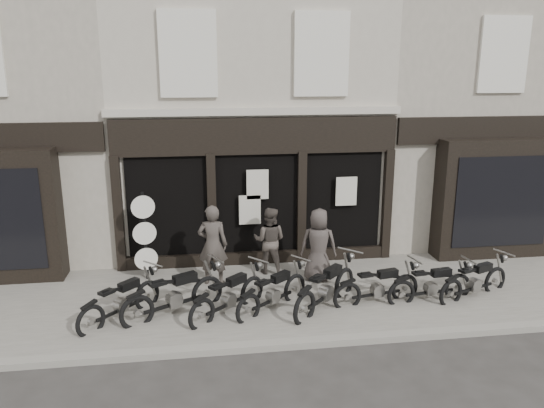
{
  "coord_description": "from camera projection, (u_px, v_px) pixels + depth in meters",
  "views": [
    {
      "loc": [
        -1.44,
        -10.08,
        5.15
      ],
      "look_at": [
        0.2,
        1.6,
        2.05
      ],
      "focal_mm": 35.0,
      "sensor_mm": 36.0,
      "label": 1
    }
  ],
  "objects": [
    {
      "name": "ground_plane",
      "position": [
        273.0,
        317.0,
        11.15
      ],
      "size": [
        90.0,
        90.0,
        0.0
      ],
      "primitive_type": "plane",
      "color": "#2D2B28",
      "rests_on": "ground"
    },
    {
      "name": "pavement",
      "position": [
        268.0,
        297.0,
        12.0
      ],
      "size": [
        30.0,
        4.2,
        0.12
      ],
      "primitive_type": "cube",
      "color": "#68645B",
      "rests_on": "ground_plane"
    },
    {
      "name": "kerb",
      "position": [
        283.0,
        345.0,
        9.94
      ],
      "size": [
        30.0,
        0.25,
        0.13
      ],
      "primitive_type": "cube",
      "color": "gray",
      "rests_on": "ground_plane"
    },
    {
      "name": "central_building",
      "position": [
        245.0,
        102.0,
        15.82
      ],
      "size": [
        7.3,
        6.22,
        8.34
      ],
      "color": "#B0A997",
      "rests_on": "ground"
    },
    {
      "name": "neighbour_left",
      "position": [
        21.0,
        106.0,
        14.92
      ],
      "size": [
        5.6,
        6.73,
        8.34
      ],
      "color": "#A19888",
      "rests_on": "ground"
    },
    {
      "name": "neighbour_right",
      "position": [
        447.0,
        101.0,
        16.63
      ],
      "size": [
        5.6,
        6.73,
        8.34
      ],
      "color": "#A19888",
      "rests_on": "ground"
    },
    {
      "name": "motorcycle_0",
      "position": [
        121.0,
        304.0,
        10.84
      ],
      "size": [
        1.61,
        1.72,
        1.02
      ],
      "rotation": [
        0.0,
        0.0,
        0.83
      ],
      "color": "black",
      "rests_on": "ground"
    },
    {
      "name": "motorcycle_1",
      "position": [
        175.0,
        299.0,
        11.01
      ],
      "size": [
        2.14,
        1.41,
        1.13
      ],
      "rotation": [
        0.0,
        0.0,
        0.51
      ],
      "color": "black",
      "rests_on": "ground"
    },
    {
      "name": "motorcycle_2",
      "position": [
        229.0,
        299.0,
        11.07
      ],
      "size": [
        1.77,
        1.63,
        1.04
      ],
      "rotation": [
        0.0,
        0.0,
        0.73
      ],
      "color": "black",
      "rests_on": "ground"
    },
    {
      "name": "motorcycle_3",
      "position": [
        273.0,
        295.0,
        11.27
      ],
      "size": [
        1.78,
        1.52,
        1.01
      ],
      "rotation": [
        0.0,
        0.0,
        0.68
      ],
      "color": "black",
      "rests_on": "ground"
    },
    {
      "name": "motorcycle_4",
      "position": [
        326.0,
        292.0,
        11.35
      ],
      "size": [
        1.85,
        1.83,
        1.12
      ],
      "rotation": [
        0.0,
        0.0,
        0.78
      ],
      "color": "black",
      "rests_on": "ground"
    },
    {
      "name": "motorcycle_5",
      "position": [
        378.0,
        289.0,
        11.58
      ],
      "size": [
        2.07,
        0.71,
        1.0
      ],
      "rotation": [
        0.0,
        0.0,
        0.19
      ],
      "color": "black",
      "rests_on": "ground"
    },
    {
      "name": "motorcycle_6",
      "position": [
        431.0,
        288.0,
        11.67
      ],
      "size": [
        2.06,
        0.57,
        0.99
      ],
      "rotation": [
        0.0,
        0.0,
        0.13
      ],
      "color": "black",
      "rests_on": "ground"
    },
    {
      "name": "motorcycle_7",
      "position": [
        475.0,
        284.0,
        11.86
      ],
      "size": [
        1.99,
        1.04,
        1.0
      ],
      "rotation": [
        0.0,
        0.0,
        0.38
      ],
      "color": "black",
      "rests_on": "ground"
    },
    {
      "name": "man_left",
      "position": [
        213.0,
        245.0,
        12.37
      ],
      "size": [
        0.77,
        0.57,
        1.92
      ],
      "primitive_type": "imported",
      "rotation": [
        0.0,
        0.0,
        2.98
      ],
      "color": "#3E3833",
      "rests_on": "pavement"
    },
    {
      "name": "man_centre",
      "position": [
        270.0,
        240.0,
        13.07
      ],
      "size": [
        0.98,
        0.87,
        1.67
      ],
      "primitive_type": "imported",
      "rotation": [
        0.0,
        0.0,
        2.79
      ],
      "color": "#48403A",
      "rests_on": "pavement"
    },
    {
      "name": "man_right",
      "position": [
        319.0,
        245.0,
        12.59
      ],
      "size": [
        0.98,
        0.76,
        1.77
      ],
      "primitive_type": "imported",
      "rotation": [
        0.0,
        0.0,
        2.89
      ],
      "color": "#3F3834",
      "rests_on": "pavement"
    },
    {
      "name": "advert_sign_post",
      "position": [
        145.0,
        240.0,
        12.61
      ],
      "size": [
        0.55,
        0.36,
        2.28
      ],
      "rotation": [
        0.0,
        0.0,
        0.22
      ],
      "color": "black",
      "rests_on": "ground"
    }
  ]
}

